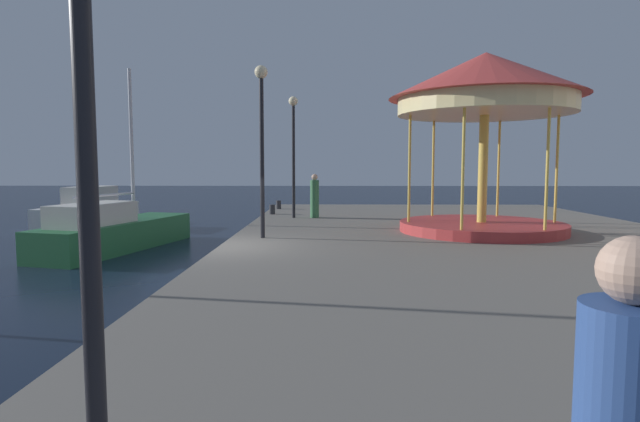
{
  "coord_description": "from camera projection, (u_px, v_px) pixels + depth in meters",
  "views": [
    {
      "loc": [
        2.76,
        -12.59,
        2.8
      ],
      "look_at": [
        2.47,
        3.99,
        1.33
      ],
      "focal_mm": 28.33,
      "sensor_mm": 36.0,
      "label": 1
    }
  ],
  "objects": [
    {
      "name": "ground_plane",
      "position": [
        220.0,
        276.0,
        12.83
      ],
      "size": [
        120.0,
        120.0,
        0.0
      ],
      "primitive_type": "plane",
      "color": "black"
    },
    {
      "name": "quay_dock",
      "position": [
        492.0,
        262.0,
        12.68
      ],
      "size": [
        13.75,
        27.66,
        0.8
      ],
      "primitive_type": "cube",
      "color": "slate",
      "rests_on": "ground"
    },
    {
      "name": "motorboat_white",
      "position": [
        90.0,
        212.0,
        22.82
      ],
      "size": [
        2.58,
        5.61,
        1.89
      ],
      "color": "white",
      "rests_on": "ground"
    },
    {
      "name": "sailboat_green",
      "position": [
        114.0,
        231.0,
        16.75
      ],
      "size": [
        3.28,
        6.67,
        6.15
      ],
      "color": "#236638",
      "rests_on": "ground"
    },
    {
      "name": "carousel",
      "position": [
        485.0,
        100.0,
        15.06
      ],
      "size": [
        5.73,
        5.73,
        5.37
      ],
      "color": "#B23333",
      "rests_on": "quay_dock"
    },
    {
      "name": "lamp_post_near_edge",
      "position": [
        81.0,
        23.0,
        2.85
      ],
      "size": [
        0.36,
        0.36,
        4.07
      ],
      "color": "black",
      "rests_on": "quay_dock"
    },
    {
      "name": "lamp_post_mid_promenade",
      "position": [
        262.0,
        123.0,
        13.84
      ],
      "size": [
        0.36,
        0.36,
        4.74
      ],
      "color": "black",
      "rests_on": "quay_dock"
    },
    {
      "name": "lamp_post_far_end",
      "position": [
        293.0,
        136.0,
        19.35
      ],
      "size": [
        0.36,
        0.36,
        4.66
      ],
      "color": "black",
      "rests_on": "quay_dock"
    },
    {
      "name": "bollard_center",
      "position": [
        272.0,
        209.0,
        21.09
      ],
      "size": [
        0.24,
        0.24,
        0.4
      ],
      "primitive_type": "cylinder",
      "color": "#2D2D33",
      "rests_on": "quay_dock"
    },
    {
      "name": "bollard_south",
      "position": [
        279.0,
        205.0,
        23.69
      ],
      "size": [
        0.24,
        0.24,
        0.4
      ],
      "primitive_type": "cylinder",
      "color": "#2D2D33",
      "rests_on": "quay_dock"
    },
    {
      "name": "person_by_the_water",
      "position": [
        315.0,
        197.0,
        19.63
      ],
      "size": [
        0.34,
        0.34,
        1.7
      ],
      "color": "#387247",
      "rests_on": "quay_dock"
    }
  ]
}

